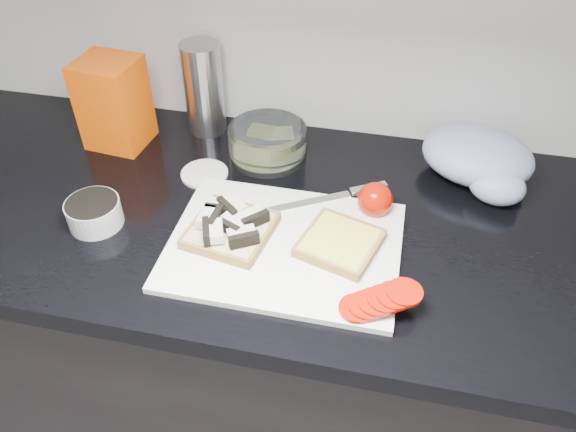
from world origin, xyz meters
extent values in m
cube|color=black|center=(0.00, 1.20, 0.43)|extent=(3.50, 0.60, 0.86)
cube|color=black|center=(0.00, 1.20, 0.88)|extent=(3.50, 0.64, 0.04)
cube|color=white|center=(0.00, 1.10, 0.91)|extent=(0.40, 0.30, 0.01)
cube|color=#CAB58E|center=(-0.09, 1.10, 0.92)|extent=(0.16, 0.16, 0.02)
cube|color=silver|center=(-0.12, 1.14, 0.94)|extent=(0.05, 0.03, 0.02)
cube|color=black|center=(-0.12, 1.14, 0.94)|extent=(0.05, 0.01, 0.02)
cube|color=silver|center=(-0.10, 1.15, 0.94)|extent=(0.05, 0.05, 0.02)
cube|color=black|center=(-0.10, 1.15, 0.94)|extent=(0.05, 0.04, 0.02)
cube|color=silver|center=(-0.06, 1.13, 0.94)|extent=(0.05, 0.05, 0.02)
cube|color=black|center=(-0.06, 1.13, 0.94)|extent=(0.04, 0.04, 0.02)
cube|color=silver|center=(-0.13, 1.11, 0.94)|extent=(0.03, 0.05, 0.02)
cube|color=black|center=(-0.13, 1.11, 0.94)|extent=(0.02, 0.05, 0.02)
cube|color=silver|center=(-0.09, 1.10, 0.94)|extent=(0.05, 0.04, 0.02)
cube|color=black|center=(-0.09, 1.10, 0.94)|extent=(0.05, 0.03, 0.02)
cube|color=silver|center=(-0.07, 1.08, 0.94)|extent=(0.05, 0.05, 0.02)
cube|color=black|center=(-0.07, 1.08, 0.94)|extent=(0.05, 0.04, 0.02)
cube|color=silver|center=(-0.11, 1.07, 0.94)|extent=(0.04, 0.05, 0.02)
cube|color=black|center=(-0.11, 1.07, 0.94)|extent=(0.03, 0.05, 0.02)
cube|color=#CAB58E|center=(0.10, 1.11, 0.92)|extent=(0.15, 0.15, 0.02)
cube|color=yellow|center=(0.10, 1.11, 0.93)|extent=(0.13, 0.13, 0.00)
cylinder|color=#B01304|center=(0.14, 0.98, 0.92)|extent=(0.07, 0.07, 0.01)
cylinder|color=#B01304|center=(0.16, 0.99, 0.92)|extent=(0.06, 0.06, 0.01)
cylinder|color=#B01304|center=(0.17, 0.99, 0.92)|extent=(0.06, 0.06, 0.01)
cylinder|color=#B01304|center=(0.19, 1.00, 0.93)|extent=(0.07, 0.07, 0.01)
cylinder|color=#B01304|center=(0.20, 1.01, 0.93)|extent=(0.07, 0.07, 0.01)
cylinder|color=#B01304|center=(0.21, 1.01, 0.94)|extent=(0.08, 0.08, 0.01)
cube|color=silver|center=(0.03, 1.22, 0.91)|extent=(0.15, 0.10, 0.00)
cube|color=silver|center=(0.13, 1.28, 0.92)|extent=(0.07, 0.05, 0.01)
cylinder|color=#ACB1B2|center=(-0.35, 1.09, 0.92)|extent=(0.10, 0.10, 0.05)
cylinder|color=black|center=(-0.35, 1.09, 0.94)|extent=(0.09, 0.09, 0.01)
cylinder|color=silver|center=(-0.20, 1.27, 0.90)|extent=(0.10, 0.10, 0.01)
cylinder|color=silver|center=(-0.09, 1.37, 0.93)|extent=(0.16, 0.16, 0.07)
cube|color=yellow|center=(-0.11, 1.37, 0.93)|extent=(0.05, 0.04, 0.04)
cube|color=#FFFE98|center=(-0.07, 1.37, 0.92)|extent=(0.07, 0.06, 0.01)
cube|color=#E73603|center=(-0.42, 1.35, 0.99)|extent=(0.13, 0.12, 0.19)
cylinder|color=#A3A3A7|center=(-0.25, 1.44, 1.00)|extent=(0.08, 0.08, 0.20)
ellipsoid|color=#A7B0CD|center=(0.33, 1.39, 0.95)|extent=(0.25, 0.22, 0.10)
ellipsoid|color=#A7B0CD|center=(0.37, 1.32, 0.93)|extent=(0.12, 0.11, 0.07)
sphere|color=#B01304|center=(0.15, 1.23, 0.93)|extent=(0.07, 0.07, 0.07)
camera|label=1|loc=(0.16, 0.42, 1.60)|focal=35.00mm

